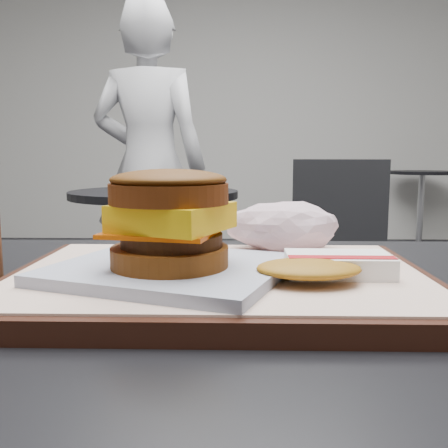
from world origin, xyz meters
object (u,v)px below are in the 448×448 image
hash_brown (325,266)px  neighbor_table (155,238)px  crumpled_wrapper (282,226)px  serving_tray (219,281)px  patron (149,167)px  breakfast_sandwich (170,231)px  neighbor_chair (310,246)px

hash_brown → neighbor_table: 1.73m
hash_brown → crumpled_wrapper: size_ratio=0.98×
serving_tray → hash_brown: bearing=-17.3°
neighbor_table → patron: (-0.12, 0.55, 0.28)m
crumpled_wrapper → patron: 2.15m
serving_tray → crumpled_wrapper: size_ratio=3.11×
breakfast_sandwich → neighbor_chair: size_ratio=0.27×
hash_brown → neighbor_chair: (0.24, 1.71, -0.29)m
hash_brown → patron: patron is taller
serving_tray → neighbor_table: serving_tray is taller
crumpled_wrapper → patron: bearing=103.8°
crumpled_wrapper → serving_tray: bearing=-124.5°
neighbor_chair → patron: bearing=147.2°
breakfast_sandwich → crumpled_wrapper: 0.16m
neighbor_table → neighbor_chair: (0.66, 0.05, -0.04)m
crumpled_wrapper → neighbor_chair: (0.26, 1.58, -0.31)m
crumpled_wrapper → hash_brown: bearing=-78.4°
crumpled_wrapper → neighbor_table: size_ratio=0.16×
breakfast_sandwich → neighbor_chair: 1.78m
neighbor_chair → serving_tray: bearing=-101.1°
hash_brown → neighbor_table: bearing=104.3°
breakfast_sandwich → patron: patron is taller
serving_tray → crumpled_wrapper: (0.07, 0.10, 0.04)m
serving_tray → breakfast_sandwich: bearing=-147.1°
hash_brown → neighbor_table: size_ratio=0.16×
serving_tray → hash_brown: 0.10m
breakfast_sandwich → crumpled_wrapper: bearing=48.9°
patron → breakfast_sandwich: bearing=108.0°
breakfast_sandwich → hash_brown: bearing=-0.9°
neighbor_chair → patron: size_ratio=0.53×
serving_tray → breakfast_sandwich: size_ratio=1.61×
breakfast_sandwich → patron: bearing=100.4°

